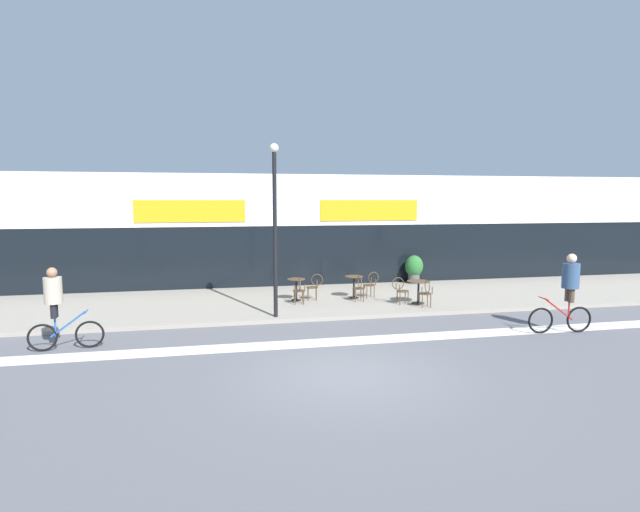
{
  "coord_description": "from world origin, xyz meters",
  "views": [
    {
      "loc": [
        -2.53,
        -9.54,
        3.59
      ],
      "look_at": [
        0.69,
        6.14,
        1.74
      ],
      "focal_mm": 28.0,
      "sensor_mm": 36.0,
      "label": 1
    }
  ],
  "objects_px": {
    "cafe_chair_0_near": "(299,289)",
    "lamp_post": "(275,218)",
    "cafe_chair_1_side": "(371,283)",
    "cafe_chair_2_side": "(401,289)",
    "cyclist_1": "(568,288)",
    "cafe_chair_1_near": "(359,286)",
    "cyclist_0": "(57,303)",
    "bistro_table_2": "(418,287)",
    "planter_pot": "(414,268)",
    "cafe_chair_0_side": "(314,285)",
    "cafe_chair_2_near": "(426,291)",
    "bistro_table_1": "(354,283)",
    "bistro_table_0": "(296,285)"
  },
  "relations": [
    {
      "from": "bistro_table_2",
      "to": "planter_pot",
      "type": "distance_m",
      "value": 4.0
    },
    {
      "from": "cafe_chair_0_near",
      "to": "planter_pot",
      "type": "xyz_separation_m",
      "value": [
        5.28,
        3.1,
        0.12
      ]
    },
    {
      "from": "cafe_chair_1_side",
      "to": "lamp_post",
      "type": "height_order",
      "value": "lamp_post"
    },
    {
      "from": "cafe_chair_1_near",
      "to": "cyclist_0",
      "type": "distance_m",
      "value": 9.09
    },
    {
      "from": "cafe_chair_0_side",
      "to": "cafe_chair_1_near",
      "type": "xyz_separation_m",
      "value": [
        1.43,
        -0.58,
        0.0
      ]
    },
    {
      "from": "bistro_table_0",
      "to": "lamp_post",
      "type": "bearing_deg",
      "value": -113.47
    },
    {
      "from": "cafe_chair_2_side",
      "to": "cyclist_1",
      "type": "bearing_deg",
      "value": -48.43
    },
    {
      "from": "cafe_chair_0_near",
      "to": "planter_pot",
      "type": "bearing_deg",
      "value": -57.51
    },
    {
      "from": "bistro_table_1",
      "to": "bistro_table_2",
      "type": "xyz_separation_m",
      "value": [
        1.85,
        -1.32,
        -0.0
      ]
    },
    {
      "from": "cafe_chair_1_side",
      "to": "cafe_chair_1_near",
      "type": "bearing_deg",
      "value": 38.45
    },
    {
      "from": "cafe_chair_1_side",
      "to": "cafe_chair_2_side",
      "type": "relative_size",
      "value": 1.0
    },
    {
      "from": "bistro_table_1",
      "to": "cafe_chair_2_side",
      "type": "xyz_separation_m",
      "value": [
        1.23,
        -1.32,
        -0.03
      ]
    },
    {
      "from": "cafe_chair_2_near",
      "to": "bistro_table_0",
      "type": "bearing_deg",
      "value": 66.55
    },
    {
      "from": "bistro_table_0",
      "to": "cafe_chair_0_near",
      "type": "relative_size",
      "value": 0.83
    },
    {
      "from": "cyclist_0",
      "to": "cyclist_1",
      "type": "bearing_deg",
      "value": -10.11
    },
    {
      "from": "cafe_chair_1_near",
      "to": "cafe_chair_1_side",
      "type": "xyz_separation_m",
      "value": [
        0.62,
        0.63,
        0.0
      ]
    },
    {
      "from": "cafe_chair_0_side",
      "to": "cafe_chair_1_side",
      "type": "xyz_separation_m",
      "value": [
        2.05,
        0.05,
        0.0
      ]
    },
    {
      "from": "cafe_chair_0_near",
      "to": "lamp_post",
      "type": "height_order",
      "value": "lamp_post"
    },
    {
      "from": "cafe_chair_1_side",
      "to": "bistro_table_2",
      "type": "bearing_deg",
      "value": 125.74
    },
    {
      "from": "bistro_table_1",
      "to": "cafe_chair_2_near",
      "type": "bearing_deg",
      "value": -46.41
    },
    {
      "from": "bistro_table_0",
      "to": "cyclist_1",
      "type": "distance_m",
      "value": 8.3
    },
    {
      "from": "cafe_chair_0_near",
      "to": "cafe_chair_1_side",
      "type": "bearing_deg",
      "value": -73.86
    },
    {
      "from": "bistro_table_1",
      "to": "bistro_table_2",
      "type": "height_order",
      "value": "bistro_table_1"
    },
    {
      "from": "cafe_chair_0_side",
      "to": "planter_pot",
      "type": "distance_m",
      "value": 5.28
    },
    {
      "from": "bistro_table_1",
      "to": "lamp_post",
      "type": "relative_size",
      "value": 0.15
    },
    {
      "from": "planter_pot",
      "to": "lamp_post",
      "type": "height_order",
      "value": "lamp_post"
    },
    {
      "from": "cafe_chair_1_near",
      "to": "cyclist_1",
      "type": "xyz_separation_m",
      "value": [
        4.47,
        -4.51,
        0.59
      ]
    },
    {
      "from": "cafe_chair_0_side",
      "to": "cafe_chair_2_side",
      "type": "xyz_separation_m",
      "value": [
        2.65,
        -1.27,
        0.0
      ]
    },
    {
      "from": "cafe_chair_2_near",
      "to": "bistro_table_1",
      "type": "bearing_deg",
      "value": 46.22
    },
    {
      "from": "cyclist_1",
      "to": "cafe_chair_0_near",
      "type": "bearing_deg",
      "value": -29.39
    },
    {
      "from": "cafe_chair_0_side",
      "to": "planter_pot",
      "type": "relative_size",
      "value": 0.78
    },
    {
      "from": "bistro_table_2",
      "to": "cafe_chair_0_near",
      "type": "distance_m",
      "value": 3.96
    },
    {
      "from": "cafe_chair_1_near",
      "to": "planter_pot",
      "type": "bearing_deg",
      "value": -47.36
    },
    {
      "from": "cafe_chair_1_near",
      "to": "planter_pot",
      "type": "distance_m",
      "value": 4.45
    },
    {
      "from": "cafe_chair_1_side",
      "to": "cafe_chair_0_side",
      "type": "bearing_deg",
      "value": -5.51
    },
    {
      "from": "cafe_chair_0_side",
      "to": "lamp_post",
      "type": "height_order",
      "value": "lamp_post"
    },
    {
      "from": "bistro_table_0",
      "to": "cafe_chair_0_side",
      "type": "height_order",
      "value": "cafe_chair_0_side"
    },
    {
      "from": "cafe_chair_1_near",
      "to": "lamp_post",
      "type": "bearing_deg",
      "value": 117.43
    },
    {
      "from": "bistro_table_2",
      "to": "cafe_chair_0_side",
      "type": "distance_m",
      "value": 3.51
    },
    {
      "from": "bistro_table_2",
      "to": "cyclist_1",
      "type": "distance_m",
      "value": 4.67
    },
    {
      "from": "cafe_chair_0_near",
      "to": "cyclist_0",
      "type": "xyz_separation_m",
      "value": [
        -6.34,
        -3.42,
        0.5
      ]
    },
    {
      "from": "bistro_table_2",
      "to": "cyclist_0",
      "type": "relative_size",
      "value": 0.38
    },
    {
      "from": "bistro_table_2",
      "to": "cafe_chair_2_side",
      "type": "xyz_separation_m",
      "value": [
        -0.63,
        0.0,
        -0.03
      ]
    },
    {
      "from": "bistro_table_0",
      "to": "cafe_chair_2_near",
      "type": "height_order",
      "value": "cafe_chair_2_near"
    },
    {
      "from": "planter_pot",
      "to": "cyclist_1",
      "type": "bearing_deg",
      "value": -80.66
    },
    {
      "from": "cyclist_1",
      "to": "cafe_chair_1_side",
      "type": "bearing_deg",
      "value": -48.14
    },
    {
      "from": "cafe_chair_2_side",
      "to": "bistro_table_2",
      "type": "bearing_deg",
      "value": 1.06
    },
    {
      "from": "cafe_chair_1_near",
      "to": "cafe_chair_2_side",
      "type": "relative_size",
      "value": 1.0
    },
    {
      "from": "bistro_table_0",
      "to": "cafe_chair_2_near",
      "type": "relative_size",
      "value": 0.83
    },
    {
      "from": "bistro_table_2",
      "to": "cyclist_0",
      "type": "distance_m",
      "value": 10.62
    }
  ]
}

